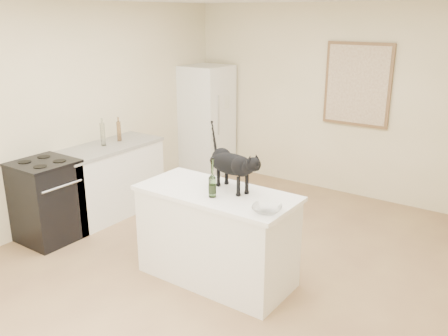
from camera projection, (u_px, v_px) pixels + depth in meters
floor at (220, 266)px, 4.86m from camera, size 5.50×5.50×0.00m
wall_back at (336, 101)px, 6.60m from camera, size 4.50×0.00×4.50m
wall_left at (67, 115)px, 5.69m from camera, size 0.00×5.50×5.50m
island_base at (217, 238)px, 4.52m from camera, size 1.44×0.67×0.86m
island_top at (216, 193)px, 4.38m from camera, size 1.50×0.70×0.04m
left_cabinets at (109, 181)px, 6.03m from camera, size 0.60×1.40×0.86m
left_countertop at (106, 147)px, 5.89m from camera, size 0.62×1.44×0.04m
stove at (47, 202)px, 5.32m from camera, size 0.60×0.60×0.90m
fridge at (206, 120)px, 7.50m from camera, size 0.68×0.68×1.70m
artwork_frame at (357, 85)px, 6.34m from camera, size 0.90×0.03×1.10m
artwork_canvas at (357, 85)px, 6.32m from camera, size 0.82×0.00×1.02m
black_cat at (232, 167)px, 4.35m from camera, size 0.66×0.39×0.44m
wine_bottle at (212, 180)px, 4.19m from camera, size 0.08×0.08×0.32m
glass_bowl at (267, 209)px, 3.89m from camera, size 0.32×0.32×0.06m
fridge_paper at (225, 102)px, 7.23m from camera, size 0.05×0.14×0.18m
counter_bottle_cluster at (110, 133)px, 5.94m from camera, size 0.07×0.33×0.28m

